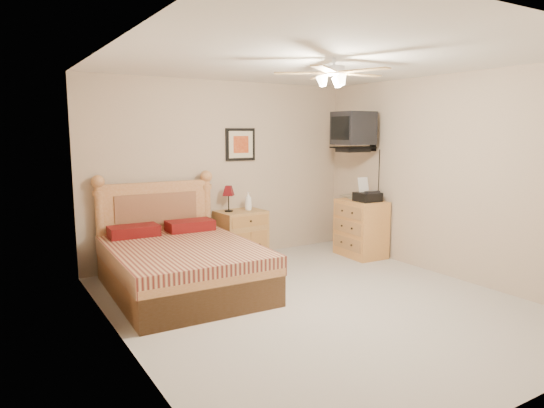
{
  "coord_description": "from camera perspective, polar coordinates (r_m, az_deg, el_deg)",
  "views": [
    {
      "loc": [
        -2.99,
        -3.94,
        1.81
      ],
      "look_at": [
        -0.02,
        0.9,
        0.95
      ],
      "focal_mm": 32.0,
      "sensor_mm": 36.0,
      "label": 1
    }
  ],
  "objects": [
    {
      "name": "table_lamp",
      "position": [
        6.74,
        -5.13,
        0.63
      ],
      "size": [
        0.21,
        0.21,
        0.36
      ],
      "primitive_type": null,
      "rotation": [
        0.0,
        0.0,
        0.07
      ],
      "color": "#5C0C11",
      "rests_on": "nightstand"
    },
    {
      "name": "dresser",
      "position": [
        7.16,
        10.42,
        -2.83
      ],
      "size": [
        0.51,
        0.72,
        0.82
      ],
      "primitive_type": "cube",
      "rotation": [
        0.0,
        0.0,
        -0.05
      ],
      "color": "#BC703D",
      "rests_on": "ground"
    },
    {
      "name": "fax_machine",
      "position": [
        7.0,
        11.2,
        1.67
      ],
      "size": [
        0.33,
        0.35,
        0.34
      ],
      "primitive_type": null,
      "rotation": [
        0.0,
        0.0,
        -0.04
      ],
      "color": "black",
      "rests_on": "dresser"
    },
    {
      "name": "wall_left",
      "position": [
        4.1,
        -17.31,
        0.33
      ],
      "size": [
        0.04,
        4.5,
        2.5
      ],
      "primitive_type": "cube",
      "color": "tan",
      "rests_on": "ground"
    },
    {
      "name": "framed_picture",
      "position": [
        6.98,
        -3.74,
        7.0
      ],
      "size": [
        0.46,
        0.04,
        0.46
      ],
      "primitive_type": "cube",
      "color": "black",
      "rests_on": "wall_back"
    },
    {
      "name": "bed",
      "position": [
        5.53,
        -10.53,
        -3.73
      ],
      "size": [
        1.58,
        2.04,
        1.29
      ],
      "primitive_type": null,
      "rotation": [
        0.0,
        0.0,
        -0.03
      ],
      "color": "#B46F38",
      "rests_on": "ground"
    },
    {
      "name": "ceiling",
      "position": [
        4.99,
        5.82,
        16.49
      ],
      "size": [
        4.0,
        4.5,
        0.04
      ],
      "primitive_type": "cube",
      "color": "white",
      "rests_on": "ground"
    },
    {
      "name": "ceiling_fan",
      "position": [
        4.81,
        7.29,
        15.07
      ],
      "size": [
        1.14,
        1.14,
        0.28
      ],
      "primitive_type": null,
      "color": "silver",
      "rests_on": "ceiling"
    },
    {
      "name": "wall_front",
      "position": [
        3.47,
        28.61,
        -1.76
      ],
      "size": [
        4.0,
        0.04,
        2.5
      ],
      "primitive_type": "cube",
      "color": "tan",
      "rests_on": "ground"
    },
    {
      "name": "magazine_upper",
      "position": [
        7.25,
        8.74,
        0.9
      ],
      "size": [
        0.24,
        0.31,
        0.02
      ],
      "primitive_type": "imported",
      "rotation": [
        0.0,
        0.0,
        0.1
      ],
      "color": "gray",
      "rests_on": "magazine_lower"
    },
    {
      "name": "wall_right",
      "position": [
        6.38,
        20.11,
        3.02
      ],
      "size": [
        0.04,
        4.5,
        2.5
      ],
      "primitive_type": "cube",
      "color": "tan",
      "rests_on": "ground"
    },
    {
      "name": "nightstand",
      "position": [
        6.87,
        -3.68,
        -3.7
      ],
      "size": [
        0.68,
        0.53,
        0.7
      ],
      "primitive_type": "cube",
      "rotation": [
        0.0,
        0.0,
        0.07
      ],
      "color": "#9F6D30",
      "rests_on": "ground"
    },
    {
      "name": "wall_tv",
      "position": [
        7.09,
        10.48,
        8.44
      ],
      "size": [
        0.56,
        0.46,
        0.58
      ],
      "primitive_type": null,
      "color": "black",
      "rests_on": "wall_right"
    },
    {
      "name": "magazine_lower",
      "position": [
        7.25,
        8.82,
        0.72
      ],
      "size": [
        0.24,
        0.28,
        0.02
      ],
      "primitive_type": "imported",
      "rotation": [
        0.0,
        0.0,
        -0.31
      ],
      "color": "#A9A08A",
      "rests_on": "dresser"
    },
    {
      "name": "wall_back",
      "position": [
        6.89,
        -5.78,
        3.88
      ],
      "size": [
        4.0,
        0.04,
        2.5
      ],
      "primitive_type": "cube",
      "color": "tan",
      "rests_on": "ground"
    },
    {
      "name": "floor",
      "position": [
        5.26,
        5.4,
        -11.58
      ],
      "size": [
        4.5,
        4.5,
        0.0
      ],
      "primitive_type": "plane",
      "color": "#AAA399",
      "rests_on": "ground"
    },
    {
      "name": "lotion_bottle",
      "position": [
        6.85,
        -2.81,
        0.35
      ],
      "size": [
        0.12,
        0.12,
        0.26
      ],
      "primitive_type": "imported",
      "rotation": [
        0.0,
        0.0,
        0.26
      ],
      "color": "white",
      "rests_on": "nightstand"
    }
  ]
}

